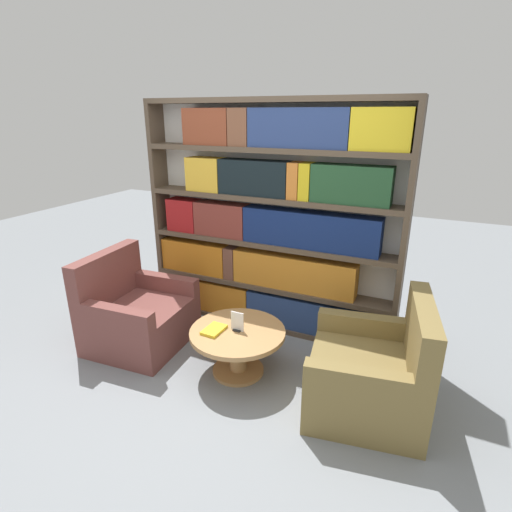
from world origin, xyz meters
TOP-DOWN VIEW (x-y plane):
  - ground_plane at (0.00, 0.00)m, footprint 14.00×14.00m
  - bookshelf at (0.01, 1.23)m, footprint 2.65×0.30m
  - armchair_left at (-1.04, 0.33)m, footprint 0.91×0.96m
  - armchair_right at (1.24, 0.34)m, footprint 0.98×1.02m
  - coffee_table at (0.10, 0.30)m, footprint 0.83×0.83m
  - table_sign at (0.10, 0.30)m, footprint 0.12×0.06m
  - stray_book at (-0.07, 0.21)m, footprint 0.16×0.23m

SIDE VIEW (x-z plane):
  - ground_plane at x=0.00m, z-range 0.00..0.00m
  - armchair_left at x=-1.04m, z-range -0.16..0.76m
  - armchair_right at x=1.24m, z-range -0.16..0.76m
  - coffee_table at x=0.10m, z-range 0.09..0.51m
  - stray_book at x=-0.07m, z-range 0.42..0.44m
  - table_sign at x=0.10m, z-range 0.41..0.58m
  - bookshelf at x=0.01m, z-range -0.03..2.29m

